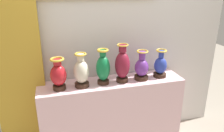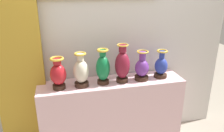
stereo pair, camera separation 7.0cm
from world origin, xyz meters
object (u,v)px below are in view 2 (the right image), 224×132
object	(u,v)px
vase_emerald	(103,68)
vase_cobalt	(161,66)
vase_crimson	(58,74)
vase_burgundy	(122,65)
vase_ivory	(81,72)
vase_violet	(142,68)

from	to	relation	value
vase_emerald	vase_cobalt	bearing A→B (deg)	1.53
vase_crimson	vase_burgundy	xyz separation A→B (m)	(0.64, 0.01, 0.03)
vase_crimson	vase_burgundy	distance (m)	0.64
vase_burgundy	vase_cobalt	size ratio (longest dim) A/B	1.32
vase_burgundy	vase_crimson	bearing A→B (deg)	-178.98
vase_ivory	vase_emerald	distance (m)	0.22
vase_ivory	vase_emerald	xyz separation A→B (m)	(0.22, 0.01, 0.02)
vase_ivory	vase_cobalt	world-z (taller)	vase_ivory
vase_emerald	vase_violet	distance (m)	0.42
vase_ivory	vase_burgundy	distance (m)	0.42
vase_burgundy	vase_cobalt	world-z (taller)	vase_burgundy
vase_crimson	vase_cobalt	size ratio (longest dim) A/B	1.04
vase_burgundy	vase_cobalt	xyz separation A→B (m)	(0.44, 0.02, -0.06)
vase_burgundy	vase_cobalt	bearing A→B (deg)	2.65
vase_crimson	vase_violet	distance (m)	0.86
vase_crimson	vase_ivory	xyz separation A→B (m)	(0.22, 0.01, 0.00)
vase_emerald	vase_burgundy	bearing A→B (deg)	-0.94
vase_crimson	vase_ivory	distance (m)	0.22
vase_crimson	vase_emerald	xyz separation A→B (m)	(0.44, 0.01, 0.02)
vase_crimson	vase_cobalt	bearing A→B (deg)	1.68
vase_burgundy	vase_cobalt	distance (m)	0.45
vase_burgundy	vase_violet	world-z (taller)	vase_burgundy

